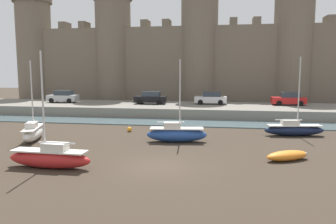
% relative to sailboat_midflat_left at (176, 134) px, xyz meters
% --- Properties ---
extents(ground_plane, '(160.00, 160.00, 0.00)m').
position_rel_sailboat_midflat_left_xyz_m(ground_plane, '(-0.10, -6.78, -0.65)').
color(ground_plane, '#382D23').
extents(water_channel, '(80.00, 4.50, 0.10)m').
position_rel_sailboat_midflat_left_xyz_m(water_channel, '(-0.10, 9.15, -0.60)').
color(water_channel, slate).
rests_on(water_channel, ground).
extents(quay_road, '(66.88, 10.00, 1.21)m').
position_rel_sailboat_midflat_left_xyz_m(quay_road, '(-0.10, 16.40, -0.05)').
color(quay_road, slate).
rests_on(quay_road, ground).
extents(castle, '(61.13, 6.25, 20.57)m').
position_rel_sailboat_midflat_left_xyz_m(castle, '(-0.10, 26.34, 7.15)').
color(castle, '#706354').
rests_on(castle, ground).
extents(sailboat_midflat_left, '(4.80, 1.92, 6.38)m').
position_rel_sailboat_midflat_left_xyz_m(sailboat_midflat_left, '(0.00, 0.00, 0.00)').
color(sailboat_midflat_left, '#234793').
rests_on(sailboat_midflat_left, ground).
extents(rowboat_foreground_centre, '(3.06, 2.29, 0.60)m').
position_rel_sailboat_midflat_left_xyz_m(rowboat_foreground_centre, '(7.49, -4.17, -0.33)').
color(rowboat_foreground_centre, orange).
rests_on(rowboat_foreground_centre, ground).
extents(sailboat_midflat_right, '(5.17, 1.91, 6.67)m').
position_rel_sailboat_midflat_left_xyz_m(sailboat_midflat_right, '(9.55, 4.00, -0.08)').
color(sailboat_midflat_right, '#141E3D').
rests_on(sailboat_midflat_right, ground).
extents(sailboat_near_channel_right, '(2.51, 4.64, 6.32)m').
position_rel_sailboat_midflat_left_xyz_m(sailboat_near_channel_right, '(-11.39, -1.20, -0.02)').
color(sailboat_near_channel_right, silver).
rests_on(sailboat_near_channel_right, ground).
extents(sailboat_near_channel_left, '(5.01, 1.30, 6.60)m').
position_rel_sailboat_midflat_left_xyz_m(sailboat_near_channel_left, '(-6.17, -8.01, -0.03)').
color(sailboat_near_channel_left, red).
rests_on(sailboat_near_channel_left, ground).
extents(mooring_buoy_mid_mud, '(0.37, 0.37, 0.37)m').
position_rel_sailboat_midflat_left_xyz_m(mooring_buoy_mid_mud, '(-2.70, 3.77, -0.46)').
color(mooring_buoy_mid_mud, orange).
rests_on(mooring_buoy_mid_mud, ground).
extents(mooring_buoy_off_centre, '(0.44, 0.44, 0.44)m').
position_rel_sailboat_midflat_left_xyz_m(mooring_buoy_off_centre, '(-4.80, 3.56, -0.43)').
color(mooring_buoy_off_centre, orange).
rests_on(mooring_buoy_off_centre, ground).
extents(car_quay_east, '(4.14, 1.96, 1.62)m').
position_rel_sailboat_midflat_left_xyz_m(car_quay_east, '(2.05, 17.78, 1.33)').
color(car_quay_east, silver).
rests_on(car_quay_east, quay_road).
extents(car_quay_west, '(4.14, 1.96, 1.62)m').
position_rel_sailboat_midflat_left_xyz_m(car_quay_west, '(-5.74, 16.95, 1.33)').
color(car_quay_west, black).
rests_on(car_quay_west, quay_road).
extents(car_quay_centre_west, '(4.14, 1.96, 1.62)m').
position_rel_sailboat_midflat_left_xyz_m(car_quay_centre_west, '(11.80, 18.16, 1.33)').
color(car_quay_centre_west, red).
rests_on(car_quay_centre_west, quay_road).
extents(car_quay_centre_east, '(4.14, 1.96, 1.62)m').
position_rel_sailboat_midflat_left_xyz_m(car_quay_centre_east, '(-18.04, 17.07, 1.33)').
color(car_quay_centre_east, '#B2B5B7').
rests_on(car_quay_centre_east, quay_road).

